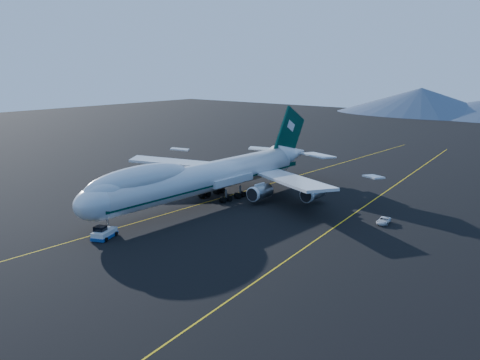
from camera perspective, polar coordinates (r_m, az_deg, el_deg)
The scene contains 6 objects.
ground at distance 118.44m, azimuth -3.63°, elevation -2.39°, with size 500.00×500.00×0.00m, color black.
taxiway_line_main at distance 118.44m, azimuth -3.63°, elevation -2.38°, with size 0.25×220.00×0.01m, color yellow.
taxiway_line_side at distance 109.61m, azimuth 11.64°, elevation -3.84°, with size 0.25×200.00×0.01m, color yellow.
boeing_747 at distance 117.12m, azimuth -3.66°, elevation 0.37°, with size 59.62×72.43×19.37m.
pushback_tug at distance 97.23m, azimuth -14.26°, elevation -5.63°, with size 4.39×5.78×2.25m.
service_van at distance 106.23m, azimuth 15.08°, elevation -4.20°, with size 2.02×4.37×1.22m, color silver.
Camera 1 is at (78.14, -83.76, 30.09)m, focal length 40.00 mm.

